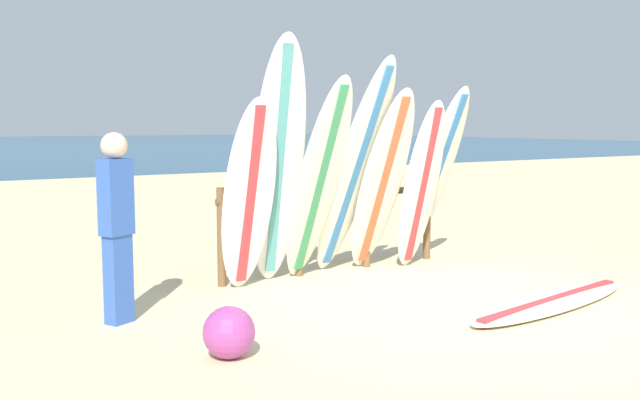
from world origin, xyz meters
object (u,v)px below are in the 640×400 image
object	(u,v)px
surfboard_leaning_center	(355,169)
surfboard_leaning_far_right	(434,176)
surfboard_leaning_far_left	(249,196)
surfboard_leaning_center_left	(319,181)
surfboard_rack	(334,215)
surfboard_leaning_left	(278,163)
surfboard_lying_on_sand	(552,302)
surfboard_leaning_right	(421,185)
beach_ball	(229,332)
surfboard_leaning_center_right	(382,182)
beachgoer_standing	(116,219)

from	to	relation	value
surfboard_leaning_center	surfboard_leaning_far_right	size ratio (longest dim) A/B	1.12
surfboard_leaning_far_left	surfboard_leaning_center_left	world-z (taller)	surfboard_leaning_center_left
surfboard_rack	surfboard_leaning_center_left	bearing A→B (deg)	-138.13
surfboard_leaning_left	surfboard_lying_on_sand	distance (m)	3.01
surfboard_leaning_right	beach_ball	world-z (taller)	surfboard_leaning_right
surfboard_lying_on_sand	surfboard_leaning_center_right	bearing A→B (deg)	104.63
surfboard_leaning_far_right	surfboard_leaning_right	bearing A→B (deg)	-153.20
surfboard_leaning_far_left	surfboard_leaning_far_right	distance (m)	2.55
surfboard_leaning_center_left	beachgoer_standing	xyz separation A→B (m)	(-2.23, -0.35, -0.20)
surfboard_leaning_right	surfboard_lying_on_sand	bearing A→B (deg)	-90.94
surfboard_leaning_center_right	surfboard_leaning_far_right	distance (m)	0.92
surfboard_rack	beach_ball	xyz separation A→B (m)	(-2.29, -2.10, -0.46)
surfboard_leaning_center_right	beachgoer_standing	world-z (taller)	surfboard_leaning_center_right
surfboard_leaning_center	surfboard_leaning_far_right	xyz separation A→B (m)	(1.27, 0.13, -0.13)
surfboard_leaning_center_left	surfboard_leaning_center	xyz separation A→B (m)	(0.48, 0.03, 0.11)
beachgoer_standing	surfboard_leaning_center_left	bearing A→B (deg)	8.91
surfboard_leaning_far_right	beachgoer_standing	size ratio (longest dim) A/B	1.32
surfboard_leaning_left	beach_ball	xyz separation A→B (m)	(-1.40, -1.79, -1.11)
surfboard_leaning_right	surfboard_lying_on_sand	world-z (taller)	surfboard_leaning_right
surfboard_rack	surfboard_leaning_center_left	xyz separation A→B (m)	(-0.47, -0.42, 0.45)
surfboard_leaning_right	beachgoer_standing	xyz separation A→B (m)	(-3.63, -0.33, -0.09)
surfboard_leaning_far_right	beachgoer_standing	bearing A→B (deg)	-172.69
surfboard_leaning_left	surfboard_leaning_right	world-z (taller)	surfboard_leaning_left
surfboard_leaning_right	surfboard_rack	bearing A→B (deg)	154.28
surfboard_leaning_far_right	surfboard_lying_on_sand	size ratio (longest dim) A/B	0.86
surfboard_lying_on_sand	surfboard_leaning_far_left	bearing A→B (deg)	137.22
beachgoer_standing	surfboard_leaning_far_left	bearing A→B (deg)	15.31
surfboard_rack	surfboard_leaning_center_right	world-z (taller)	surfboard_leaning_center_right
surfboard_leaning_center_right	surfboard_leaning_far_right	size ratio (longest dim) A/B	0.97
surfboard_leaning_left	surfboard_leaning_center_right	world-z (taller)	surfboard_leaning_left
surfboard_rack	surfboard_leaning_far_right	distance (m)	1.37
surfboard_leaning_right	surfboard_leaning_far_right	distance (m)	0.41
surfboard_rack	surfboard_leaning_center	size ratio (longest dim) A/B	1.21
beach_ball	surfboard_lying_on_sand	bearing A→B (deg)	-4.96
surfboard_leaning_far_left	surfboard_leaning_center_right	world-z (taller)	surfboard_leaning_center_right
beach_ball	surfboard_leaning_far_right	bearing A→B (deg)	27.21
surfboard_leaning_center_left	surfboard_leaning_right	xyz separation A→B (m)	(1.40, -0.02, -0.11)
surfboard_leaning_center	beach_ball	xyz separation A→B (m)	(-2.30, -1.70, -1.01)
beach_ball	surfboard_rack	bearing A→B (deg)	42.49
surfboard_rack	surfboard_leaning_left	world-z (taller)	surfboard_leaning_left
beach_ball	beachgoer_standing	bearing A→B (deg)	107.37
surfboard_leaning_center_right	surfboard_leaning_right	xyz separation A→B (m)	(0.55, -0.04, -0.06)
surfboard_leaning_left	surfboard_leaning_right	xyz separation A→B (m)	(1.82, -0.14, -0.31)
surfboard_leaning_left	surfboard_leaning_right	bearing A→B (deg)	-4.29
surfboard_leaning_right	surfboard_lying_on_sand	size ratio (longest dim) A/B	0.79
surfboard_leaning_far_left	surfboard_leaning_center_left	xyz separation A→B (m)	(0.79, -0.04, 0.11)
surfboard_lying_on_sand	beachgoer_standing	size ratio (longest dim) A/B	1.53
surfboard_leaning_center	surfboard_leaning_right	world-z (taller)	surfboard_leaning_center
surfboard_leaning_far_left	surfboard_leaning_center	xyz separation A→B (m)	(1.28, -0.02, 0.22)
surfboard_lying_on_sand	beach_ball	distance (m)	3.20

